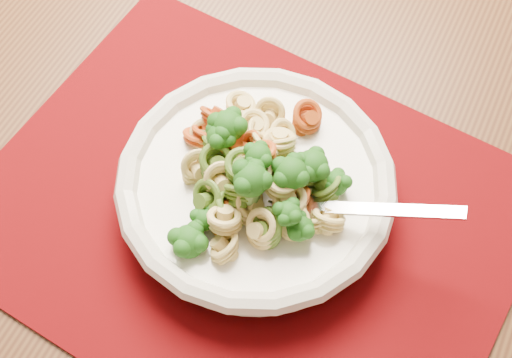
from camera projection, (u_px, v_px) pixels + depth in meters
The scene contains 5 objects.
dining_table at pixel (356, 217), 0.77m from camera, with size 1.31×0.88×0.78m.
placemat at pixel (247, 214), 0.63m from camera, with size 0.46×0.36×0.00m, color #590307.
pasta_bowl at pixel (256, 186), 0.61m from camera, with size 0.24×0.24×0.05m.
pasta_broccoli_heap at pixel (256, 175), 0.60m from camera, with size 0.21×0.21×0.06m, color #E1BE6F, non-canonical shape.
fork at pixel (298, 206), 0.59m from camera, with size 0.19×0.02×0.01m, color silver, non-canonical shape.
Camera 1 is at (0.66, -1.15, 1.35)m, focal length 50.00 mm.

